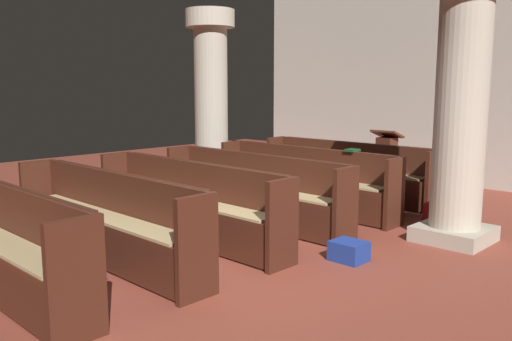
# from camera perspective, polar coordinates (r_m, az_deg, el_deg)

# --- Properties ---
(ground_plane) EXTENTS (19.20, 19.20, 0.00)m
(ground_plane) POSITION_cam_1_polar(r_m,az_deg,el_deg) (5.52, -1.42, -10.25)
(ground_plane) COLOR brown
(back_wall) EXTENTS (10.00, 0.16, 4.50)m
(back_wall) POSITION_cam_1_polar(r_m,az_deg,el_deg) (10.43, 23.48, 10.59)
(back_wall) COLOR beige
(back_wall) RESTS_ON ground
(pew_row_0) EXTENTS (3.09, 0.46, 0.92)m
(pew_row_0) POSITION_cam_1_polar(r_m,az_deg,el_deg) (8.81, 9.58, 0.16)
(pew_row_0) COLOR #4C2316
(pew_row_0) RESTS_ON ground
(pew_row_1) EXTENTS (3.09, 0.46, 0.92)m
(pew_row_1) POSITION_cam_1_polar(r_m,az_deg,el_deg) (7.94, 5.10, -0.70)
(pew_row_1) COLOR #4C2316
(pew_row_1) RESTS_ON ground
(pew_row_2) EXTENTS (3.09, 0.47, 0.92)m
(pew_row_2) POSITION_cam_1_polar(r_m,az_deg,el_deg) (7.13, -0.45, -1.76)
(pew_row_2) COLOR #4C2316
(pew_row_2) RESTS_ON ground
(pew_row_3) EXTENTS (3.09, 0.46, 0.92)m
(pew_row_3) POSITION_cam_1_polar(r_m,az_deg,el_deg) (6.41, -7.34, -3.05)
(pew_row_3) COLOR #4C2316
(pew_row_3) RESTS_ON ground
(pew_row_4) EXTENTS (3.09, 0.46, 0.92)m
(pew_row_4) POSITION_cam_1_polar(r_m,az_deg,el_deg) (5.80, -15.83, -4.57)
(pew_row_4) COLOR #4C2316
(pew_row_4) RESTS_ON ground
(pillar_aisle_side) EXTENTS (0.85, 0.85, 3.13)m
(pillar_aisle_side) POSITION_cam_1_polar(r_m,az_deg,el_deg) (6.59, 21.07, 6.79)
(pillar_aisle_side) COLOR #B6AD9A
(pillar_aisle_side) RESTS_ON ground
(pillar_far_side) EXTENTS (0.85, 0.85, 3.13)m
(pillar_far_side) POSITION_cam_1_polar(r_m,az_deg,el_deg) (9.56, -4.83, 7.82)
(pillar_far_side) COLOR #B6AD9A
(pillar_far_side) RESTS_ON ground
(lectern) EXTENTS (0.48, 0.45, 1.08)m
(lectern) POSITION_cam_1_polar(r_m,az_deg,el_deg) (9.57, 13.70, 0.48)
(lectern) COLOR #411E13
(lectern) RESTS_ON ground
(hymn_book) EXTENTS (0.15, 0.20, 0.03)m
(hymn_book) POSITION_cam_1_polar(r_m,az_deg,el_deg) (7.61, 10.23, 2.15)
(hymn_book) COLOR #194723
(hymn_book) RESTS_ON pew_row_1
(kneeler_box_blue) EXTENTS (0.35, 0.30, 0.21)m
(kneeler_box_blue) POSITION_cam_1_polar(r_m,az_deg,el_deg) (5.76, 9.88, -8.47)
(kneeler_box_blue) COLOR navy
(kneeler_box_blue) RESTS_ON ground
(kneeler_box_red) EXTENTS (0.36, 0.29, 0.27)m
(kneeler_box_red) POSITION_cam_1_polar(r_m,az_deg,el_deg) (7.62, 19.05, -4.32)
(kneeler_box_red) COLOR maroon
(kneeler_box_red) RESTS_ON ground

